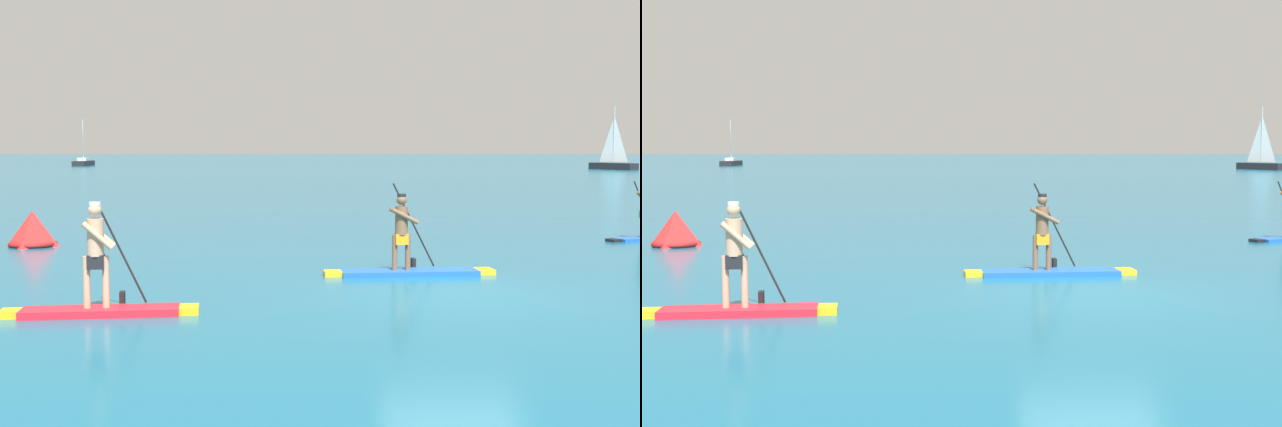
% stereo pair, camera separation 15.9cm
% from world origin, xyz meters
% --- Properties ---
extents(ground, '(440.00, 440.00, 0.00)m').
position_xyz_m(ground, '(0.00, 0.00, 0.00)').
color(ground, '#145B7A').
extents(paddleboarder_near_left, '(3.08, 0.97, 1.81)m').
position_xyz_m(paddleboarder_near_left, '(-5.88, -1.78, 0.37)').
color(paddleboarder_near_left, red).
rests_on(paddleboarder_near_left, ground).
extents(paddleboarder_mid_center, '(3.56, 1.02, 1.91)m').
position_xyz_m(paddleboarder_mid_center, '(-0.54, 2.33, 0.32)').
color(paddleboarder_mid_center, blue).
rests_on(paddleboarder_mid_center, ground).
extents(race_marker_buoy, '(1.26, 1.26, 0.94)m').
position_xyz_m(race_marker_buoy, '(-9.84, 7.50, 0.41)').
color(race_marker_buoy, red).
rests_on(race_marker_buoy, ground).
extents(sailboat_left_horizon, '(1.62, 5.12, 5.76)m').
position_xyz_m(sailboat_left_horizon, '(-30.11, 92.62, 0.72)').
color(sailboat_left_horizon, black).
rests_on(sailboat_left_horizon, ground).
extents(sailboat_right_horizon, '(3.97, 5.37, 6.64)m').
position_xyz_m(sailboat_right_horizon, '(30.20, 75.46, 0.83)').
color(sailboat_right_horizon, black).
rests_on(sailboat_right_horizon, ground).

